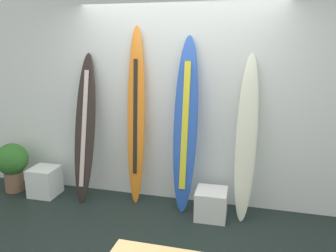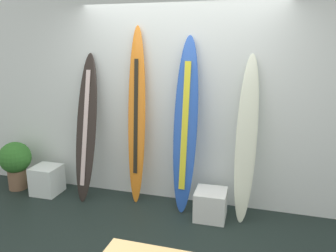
{
  "view_description": "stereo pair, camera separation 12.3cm",
  "coord_description": "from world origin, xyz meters",
  "px_view_note": "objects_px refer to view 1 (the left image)",
  "views": [
    {
      "loc": [
        0.94,
        -2.86,
        2.04
      ],
      "look_at": [
        -0.07,
        0.95,
        1.06
      ],
      "focal_mm": 36.1,
      "sensor_mm": 36.0,
      "label": 1
    },
    {
      "loc": [
        1.06,
        -2.83,
        2.04
      ],
      "look_at": [
        -0.07,
        0.95,
        1.06
      ],
      "focal_mm": 36.1,
      "sensor_mm": 36.0,
      "label": 2
    }
  ],
  "objects_px": {
    "surfboard_charcoal": "(85,129)",
    "display_block_center": "(45,181)",
    "surfboard_cobalt": "(185,127)",
    "surfboard_sunset": "(136,117)",
    "surfboard_ivory": "(246,139)",
    "display_block_left": "(211,204)",
    "potted_plant": "(12,163)"
  },
  "relations": [
    {
      "from": "surfboard_sunset",
      "to": "surfboard_ivory",
      "type": "xyz_separation_m",
      "value": [
        1.37,
        -0.06,
        -0.16
      ]
    },
    {
      "from": "surfboard_charcoal",
      "to": "surfboard_cobalt",
      "type": "bearing_deg",
      "value": 1.68
    },
    {
      "from": "surfboard_charcoal",
      "to": "surfboard_cobalt",
      "type": "height_order",
      "value": "surfboard_cobalt"
    },
    {
      "from": "surfboard_ivory",
      "to": "display_block_center",
      "type": "height_order",
      "value": "surfboard_ivory"
    },
    {
      "from": "surfboard_sunset",
      "to": "potted_plant",
      "type": "xyz_separation_m",
      "value": [
        -1.78,
        -0.18,
        -0.71
      ]
    },
    {
      "from": "display_block_center",
      "to": "surfboard_cobalt",
      "type": "bearing_deg",
      "value": 3.89
    },
    {
      "from": "surfboard_charcoal",
      "to": "display_block_center",
      "type": "bearing_deg",
      "value": -171.35
    },
    {
      "from": "display_block_left",
      "to": "potted_plant",
      "type": "distance_m",
      "value": 2.8
    },
    {
      "from": "surfboard_charcoal",
      "to": "surfboard_sunset",
      "type": "distance_m",
      "value": 0.7
    },
    {
      "from": "surfboard_sunset",
      "to": "surfboard_charcoal",
      "type": "bearing_deg",
      "value": -171.9
    },
    {
      "from": "surfboard_charcoal",
      "to": "potted_plant",
      "type": "bearing_deg",
      "value": -175.71
    },
    {
      "from": "surfboard_charcoal",
      "to": "surfboard_sunset",
      "type": "xyz_separation_m",
      "value": [
        0.67,
        0.1,
        0.17
      ]
    },
    {
      "from": "surfboard_cobalt",
      "to": "surfboard_ivory",
      "type": "xyz_separation_m",
      "value": [
        0.72,
        -0.01,
        -0.09
      ]
    },
    {
      "from": "surfboard_sunset",
      "to": "surfboard_ivory",
      "type": "relative_size",
      "value": 1.17
    },
    {
      "from": "display_block_center",
      "to": "display_block_left",
      "type": "bearing_deg",
      "value": -0.97
    },
    {
      "from": "surfboard_ivory",
      "to": "potted_plant",
      "type": "distance_m",
      "value": 3.19
    },
    {
      "from": "surfboard_sunset",
      "to": "display_block_center",
      "type": "xyz_separation_m",
      "value": [
        -1.28,
        -0.19,
        -0.93
      ]
    },
    {
      "from": "display_block_left",
      "to": "potted_plant",
      "type": "xyz_separation_m",
      "value": [
        -2.79,
        0.05,
        0.24
      ]
    },
    {
      "from": "surfboard_charcoal",
      "to": "surfboard_cobalt",
      "type": "relative_size",
      "value": 0.9
    },
    {
      "from": "surfboard_sunset",
      "to": "potted_plant",
      "type": "bearing_deg",
      "value": -174.27
    },
    {
      "from": "display_block_left",
      "to": "potted_plant",
      "type": "height_order",
      "value": "potted_plant"
    },
    {
      "from": "display_block_center",
      "to": "potted_plant",
      "type": "bearing_deg",
      "value": 178.94
    },
    {
      "from": "display_block_center",
      "to": "surfboard_ivory",
      "type": "bearing_deg",
      "value": 2.66
    },
    {
      "from": "surfboard_charcoal",
      "to": "surfboard_sunset",
      "type": "relative_size",
      "value": 0.85
    },
    {
      "from": "surfboard_charcoal",
      "to": "display_block_left",
      "type": "distance_m",
      "value": 1.86
    },
    {
      "from": "display_block_left",
      "to": "surfboard_sunset",
      "type": "bearing_deg",
      "value": 167.34
    },
    {
      "from": "surfboard_charcoal",
      "to": "display_block_center",
      "type": "distance_m",
      "value": 0.98
    },
    {
      "from": "surfboard_charcoal",
      "to": "display_block_left",
      "type": "bearing_deg",
      "value": -4.46
    },
    {
      "from": "surfboard_cobalt",
      "to": "surfboard_ivory",
      "type": "distance_m",
      "value": 0.73
    },
    {
      "from": "surfboard_sunset",
      "to": "display_block_left",
      "type": "xyz_separation_m",
      "value": [
        1.01,
        -0.23,
        -0.95
      ]
    },
    {
      "from": "potted_plant",
      "to": "display_block_center",
      "type": "bearing_deg",
      "value": -1.06
    },
    {
      "from": "surfboard_sunset",
      "to": "surfboard_ivory",
      "type": "height_order",
      "value": "surfboard_sunset"
    }
  ]
}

